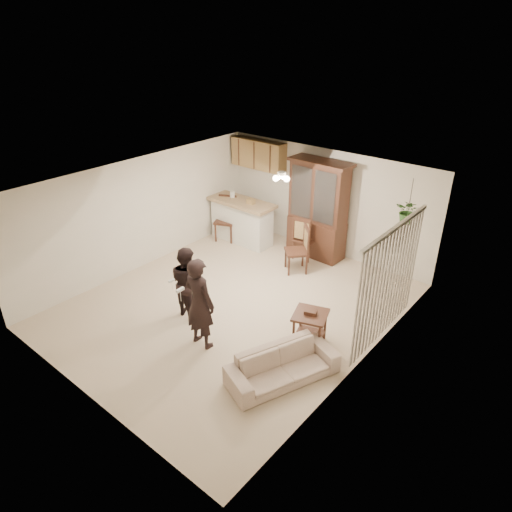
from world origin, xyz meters
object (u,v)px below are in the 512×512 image
Objects in this scene: adult at (199,300)px; child at (187,283)px; china_hutch at (318,210)px; chair_hutch_right at (305,246)px; side_table at (310,328)px; chair_hutch_left at (296,259)px; chair_bar at (226,228)px; sofa at (283,360)px.

adult reaches higher than child.
china_hutch is 2.13× the size of chair_hutch_right.
side_table is at bearing -140.50° from adult.
chair_hutch_left reaches higher than side_table.
sofa is at bearing -61.77° from chair_bar.
sofa is at bearing 111.24° from chair_hutch_right.
chair_bar is (-1.76, 2.93, -0.36)m from child.
child reaches higher than side_table.
side_table is 0.66× the size of chair_hutch_right.
side_table is (2.29, 0.71, -0.35)m from child.
chair_hutch_left is at bearing -81.27° from china_hutch.
child is at bearing -83.31° from chair_bar.
chair_hutch_left is (-0.25, 3.20, -0.59)m from adult.
child is at bearing -59.04° from chair_hutch_left.
chair_hutch_left reaches higher than sofa.
side_table is 0.63× the size of chair_bar.
sofa is 1.72× the size of chair_hutch_right.
chair_hutch_right is at bearing 152.23° from chair_hutch_left.
adult reaches higher than side_table.
china_hutch is at bearing -90.25° from child.
sofa is 1.39× the size of child.
chair_bar is (-4.23, 3.24, -0.05)m from sofa.
chair_bar reaches higher than sofa.
adult is at bearing -76.99° from chair_bar.
sofa is at bearing -173.69° from adult.
sofa is 0.81× the size of china_hutch.
chair_bar is (-2.61, 3.42, -0.58)m from adult.
chair_bar reaches higher than side_table.
china_hutch reaches higher than chair_hutch_left.
chair_hutch_left is at bearing -95.31° from child.
chair_hutch_right is (0.37, 3.38, -0.37)m from child.
china_hutch is (0.48, 3.69, 0.47)m from child.
sofa is 4.52m from china_hutch.
child is 3.75m from china_hutch.
sofa is at bearing -179.85° from child.
china_hutch reaches higher than sofa.
side_table is at bearing -56.87° from china_hutch.
sofa is 2.62× the size of side_table.
child is at bearing -30.30° from adult.
child is 1.24× the size of chair_hutch_right.
chair_hutch_left is at bearing 130.25° from side_table.
sofa is 1.65× the size of chair_bar.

